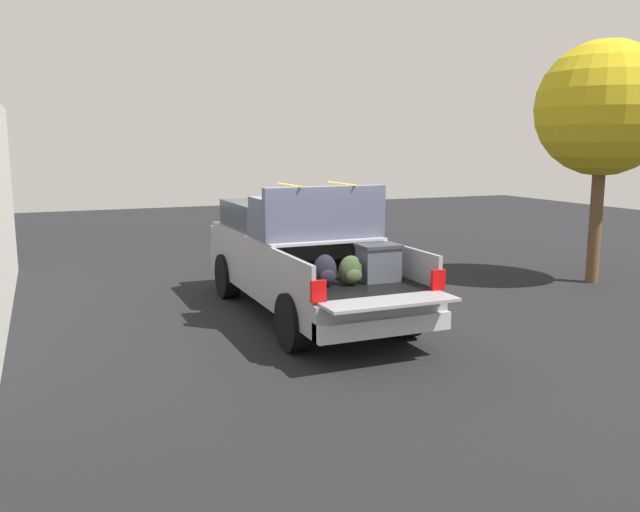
% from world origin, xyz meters
% --- Properties ---
extents(ground_plane, '(40.00, 40.00, 0.00)m').
position_xyz_m(ground_plane, '(0.00, 0.00, 0.00)').
color(ground_plane, black).
extents(pickup_truck, '(6.05, 2.06, 2.23)m').
position_xyz_m(pickup_truck, '(0.35, -0.00, 0.96)').
color(pickup_truck, gray).
rests_on(pickup_truck, ground_plane).
extents(tree_background, '(2.69, 2.69, 4.89)m').
position_xyz_m(tree_background, '(0.11, -6.45, 3.53)').
color(tree_background, brown).
rests_on(tree_background, ground_plane).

